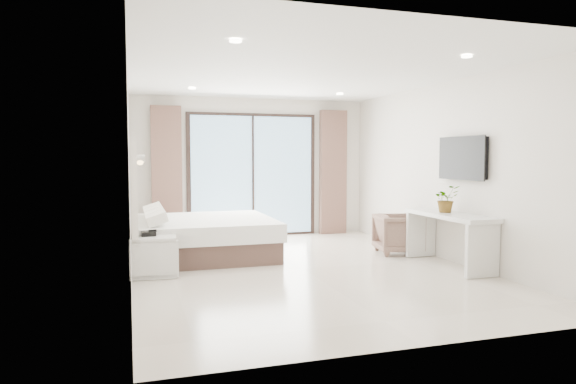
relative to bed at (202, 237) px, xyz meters
name	(u,v)px	position (x,y,z in m)	size (l,w,h in m)	color
ground	(303,269)	(1.23, -1.30, -0.31)	(6.20, 6.20, 0.00)	beige
room_shell	(272,156)	(1.04, -0.42, 1.27)	(4.62, 6.22, 2.72)	silver
bed	(202,237)	(0.00, 0.00, 0.00)	(2.15, 2.04, 0.74)	brown
nightstand	(154,256)	(-0.79, -1.14, -0.05)	(0.61, 0.52, 0.52)	silver
phone	(148,234)	(-0.84, -1.10, 0.25)	(0.19, 0.14, 0.06)	black
console_desk	(449,227)	(3.27, -1.77, 0.25)	(0.51, 1.63, 0.77)	silver
plant	(446,202)	(3.27, -1.69, 0.61)	(0.35, 0.39, 0.30)	#33662D
armchair	(398,232)	(3.08, -0.67, 0.04)	(0.68, 0.64, 0.70)	#7F6253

